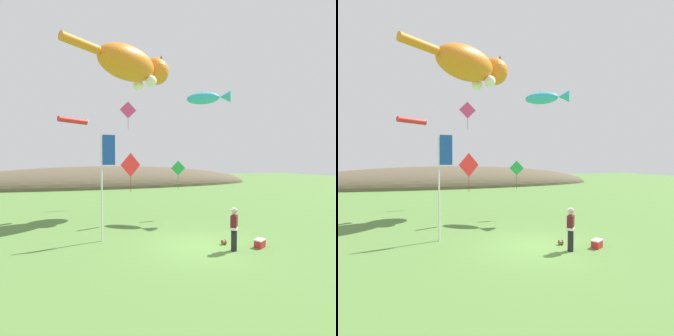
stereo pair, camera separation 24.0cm
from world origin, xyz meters
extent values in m
plane|color=#517A38|center=(0.00, 0.00, 0.00)|extent=(120.00, 120.00, 0.00)
ellipsoid|color=brown|center=(0.00, 31.47, 0.00)|extent=(48.75, 13.49, 6.01)
cylinder|color=black|center=(1.12, -0.99, 0.44)|extent=(0.24, 0.24, 0.88)
cube|color=#59191E|center=(1.12, -0.99, 1.18)|extent=(0.45, 0.46, 0.60)
cube|color=white|center=(1.12, -0.99, 0.94)|extent=(0.48, 0.48, 0.10)
sphere|color=beige|center=(1.12, -0.99, 1.59)|extent=(0.20, 0.20, 0.20)
cylinder|color=#B2AD99|center=(1.12, -0.99, 1.68)|extent=(0.30, 0.30, 0.09)
cylinder|color=#B2AD99|center=(1.12, -0.99, 1.74)|extent=(0.20, 0.20, 0.07)
cylinder|color=olive|center=(1.16, -0.14, 0.11)|extent=(0.15, 0.16, 0.16)
cylinder|color=brown|center=(1.09, -0.14, 0.11)|extent=(0.02, 0.22, 0.22)
cylinder|color=brown|center=(1.24, -0.14, 0.11)|extent=(0.02, 0.22, 0.22)
cube|color=red|center=(2.42, -0.99, 0.15)|extent=(0.57, 0.50, 0.30)
cube|color=white|center=(2.42, -0.99, 0.33)|extent=(0.58, 0.51, 0.06)
cylinder|color=silver|center=(-3.90, 2.20, 2.50)|extent=(0.08, 0.08, 4.99)
cube|color=#1E4CB2|center=(-3.58, 2.20, 4.24)|extent=(0.60, 0.03, 1.40)
ellipsoid|color=orange|center=(-1.74, 7.10, 10.19)|extent=(5.12, 4.38, 2.16)
ellipsoid|color=white|center=(-1.55, 7.21, 9.80)|extent=(3.20, 2.65, 1.19)
sphere|color=orange|center=(0.67, 8.55, 10.40)|extent=(1.95, 1.95, 1.95)
cone|color=#522A0A|center=(0.39, 9.01, 11.11)|extent=(0.95, 0.95, 0.65)
cone|color=#522A0A|center=(0.94, 8.09, 11.11)|extent=(0.95, 0.95, 0.65)
sphere|color=white|center=(-0.71, 8.48, 9.27)|extent=(0.78, 0.78, 0.78)
sphere|color=white|center=(-0.04, 7.36, 9.27)|extent=(0.78, 0.78, 0.78)
cylinder|color=orange|center=(-4.70, 5.31, 10.29)|extent=(2.31, 1.67, 0.52)
ellipsoid|color=#33B2CC|center=(3.05, 5.60, 7.94)|extent=(2.27, 1.99, 0.78)
cone|color=#33B2CC|center=(4.23, 4.73, 7.94)|extent=(1.04, 1.05, 0.78)
cone|color=#33B2CC|center=(2.99, 5.64, 8.27)|extent=(0.51, 0.51, 0.36)
sphere|color=black|center=(2.63, 6.25, 8.00)|extent=(0.18, 0.18, 0.18)
cylinder|color=red|center=(-5.15, 7.89, 6.36)|extent=(1.88, 1.34, 0.36)
torus|color=white|center=(-4.30, 8.41, 6.36)|extent=(0.28, 0.41, 0.44)
cube|color=red|center=(-1.94, 5.15, 3.50)|extent=(1.30, 0.62, 1.43)
cylinder|color=black|center=(-1.94, 5.16, 3.50)|extent=(0.88, 0.42, 0.02)
cube|color=maroon|center=(-1.94, 5.15, 2.34)|extent=(0.03, 0.02, 0.90)
cube|color=#E53F8C|center=(-0.78, 11.91, 8.08)|extent=(1.42, 0.02, 1.42)
cylinder|color=black|center=(-0.78, 11.92, 8.08)|extent=(0.96, 0.02, 0.02)
cube|color=#A02C62|center=(-0.78, 11.91, 6.92)|extent=(0.03, 0.01, 0.90)
cube|color=green|center=(1.33, 5.74, 3.28)|extent=(0.96, 0.16, 0.97)
cylinder|color=black|center=(1.33, 5.75, 3.28)|extent=(0.65, 0.12, 0.02)
cube|color=#1A7C35|center=(1.33, 5.74, 2.34)|extent=(0.03, 0.01, 0.90)
camera|label=1|loc=(-5.06, -10.20, 3.69)|focal=28.00mm
camera|label=2|loc=(-4.84, -10.28, 3.69)|focal=28.00mm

